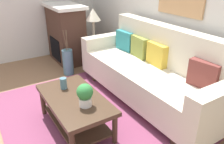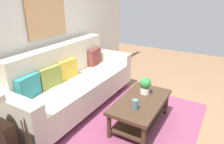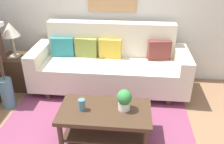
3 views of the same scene
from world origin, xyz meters
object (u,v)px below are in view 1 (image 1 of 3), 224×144
throw_pillow_maroon (204,74)px  side_table (94,52)px  throw_pillow_mustard (157,54)px  floor_vase (68,62)px  potted_plant_tabletop (85,94)px  fireplace (66,33)px  tabletop_vase (64,83)px  throw_pillow_olive (140,47)px  throw_pillow_teal (125,41)px  couch (149,72)px  table_lamp (93,16)px  coffee_table (75,106)px

throw_pillow_maroon → side_table: throw_pillow_maroon is taller
throw_pillow_mustard → floor_vase: size_ratio=0.77×
potted_plant_tabletop → fireplace: bearing=162.8°
throw_pillow_maroon → tabletop_vase: 1.68m
throw_pillow_olive → throw_pillow_teal: bearing=180.0°
couch → throw_pillow_mustard: (-0.00, 0.12, 0.25)m
table_lamp → floor_vase: (0.09, -0.60, -0.76)m
throw_pillow_maroon → throw_pillow_olive: bearing=180.0°
table_lamp → floor_vase: size_ratio=1.22×
couch → potted_plant_tabletop: couch is taller
throw_pillow_mustard → floor_vase: 1.72m
tabletop_vase → fireplace: (-1.90, 0.80, 0.09)m
throw_pillow_mustard → throw_pillow_maroon: same height
potted_plant_tabletop → table_lamp: table_lamp is taller
tabletop_vase → floor_vase: size_ratio=0.30×
throw_pillow_mustard → tabletop_vase: bearing=-98.4°
throw_pillow_maroon → tabletop_vase: throw_pillow_maroon is taller
throw_pillow_mustard → fireplace: (-2.10, -0.55, -0.09)m
coffee_table → side_table: size_ratio=1.96×
couch → tabletop_vase: size_ratio=17.50×
side_table → fireplace: (-0.55, -0.35, 0.31)m
throw_pillow_olive → throw_pillow_mustard: size_ratio=1.00×
throw_pillow_mustard → throw_pillow_olive: bearing=180.0°
throw_pillow_mustard → coffee_table: (0.07, -1.33, -0.37)m
throw_pillow_teal → side_table: 0.87m
table_lamp → couch: bearing=3.0°
potted_plant_tabletop → tabletop_vase: bearing=-173.5°
couch → potted_plant_tabletop: 1.21m
couch → throw_pillow_mustard: 0.28m
throw_pillow_teal → fireplace: size_ratio=0.31×
throw_pillow_maroon → table_lamp: (-2.33, -0.20, 0.31)m
throw_pillow_teal → coffee_table: 1.62m
tabletop_vase → potted_plant_tabletop: 0.50m
coffee_table → tabletop_vase: tabletop_vase is taller
fireplace → couch: bearing=11.6°
potted_plant_tabletop → fireplace: (-2.39, 0.74, 0.02)m
throw_pillow_maroon → floor_vase: (-2.24, -0.80, -0.45)m
couch → fireplace: size_ratio=2.14×
throw_pillow_olive → table_lamp: size_ratio=0.63×
tabletop_vase → throw_pillow_mustard: bearing=81.6°
throw_pillow_olive → side_table: 1.23m
throw_pillow_teal → table_lamp: 0.84m
floor_vase → throw_pillow_teal: bearing=50.6°
floor_vase → throw_pillow_maroon: bearing=19.7°
tabletop_vase → floor_vase: tabletop_vase is taller
throw_pillow_maroon → coffee_table: throw_pillow_maroon is taller
couch → table_lamp: bearing=-177.0°
throw_pillow_mustard → coffee_table: size_ratio=0.33×
couch → potted_plant_tabletop: bearing=-75.7°
throw_pillow_teal → fireplace: 1.42m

